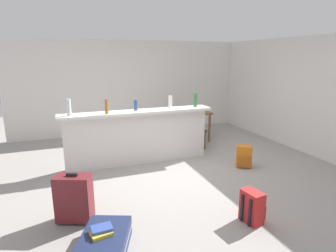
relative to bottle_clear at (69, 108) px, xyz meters
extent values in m
cube|color=gray|center=(1.82, -0.53, -1.23)|extent=(13.00, 13.00, 0.05)
cube|color=silver|center=(1.82, 2.52, 0.04)|extent=(6.60, 0.10, 2.50)
cube|color=silver|center=(4.87, -0.23, 0.04)|extent=(0.10, 6.00, 2.50)
cube|color=silver|center=(1.25, 0.04, -0.70)|extent=(2.80, 0.20, 1.01)
cube|color=white|center=(1.25, 0.04, -0.17)|extent=(2.96, 0.40, 0.05)
cylinder|color=silver|center=(0.00, 0.00, 0.00)|extent=(0.07, 0.07, 0.30)
cylinder|color=#9E661E|center=(0.64, -0.05, -0.01)|extent=(0.06, 0.06, 0.27)
cylinder|color=#284C89|center=(1.22, 0.10, -0.05)|extent=(0.07, 0.07, 0.20)
cylinder|color=silver|center=(1.92, 0.06, -0.02)|extent=(0.07, 0.07, 0.25)
cylinder|color=#2D6B38|center=(2.48, 0.06, -0.01)|extent=(0.07, 0.07, 0.28)
cube|color=brown|center=(2.76, 1.16, -0.49)|extent=(1.10, 0.80, 0.04)
cylinder|color=brown|center=(2.27, 0.82, -0.86)|extent=(0.06, 0.06, 0.70)
cylinder|color=brown|center=(3.25, 0.82, -0.86)|extent=(0.06, 0.06, 0.70)
cylinder|color=brown|center=(2.27, 1.50, -0.86)|extent=(0.06, 0.06, 0.70)
cylinder|color=brown|center=(3.25, 1.50, -0.86)|extent=(0.06, 0.06, 0.70)
cube|color=#4C331E|center=(2.72, 0.51, -0.78)|extent=(0.43, 0.43, 0.04)
cube|color=#4C331E|center=(2.74, 0.68, -0.52)|extent=(0.40, 0.07, 0.48)
cylinder|color=#4C331E|center=(2.55, 0.36, -1.00)|extent=(0.04, 0.04, 0.41)
cylinder|color=#4C331E|center=(2.87, 0.33, -1.00)|extent=(0.04, 0.04, 0.41)
cylinder|color=#4C331E|center=(2.58, 0.68, -1.00)|extent=(0.04, 0.04, 0.41)
cylinder|color=#4C331E|center=(2.90, 0.65, -1.00)|extent=(0.04, 0.04, 0.41)
cube|color=#1E284C|center=(0.22, -2.38, -1.10)|extent=(0.70, 0.81, 0.22)
cube|color=gray|center=(0.22, -2.38, -1.10)|extent=(0.72, 0.83, 0.02)
cube|color=#2D2D33|center=(0.37, -2.00, -1.10)|extent=(0.22, 0.20, 0.02)
cube|color=orange|center=(3.08, -0.87, -1.00)|extent=(0.33, 0.30, 0.42)
cube|color=#AB5918|center=(3.02, -0.97, -1.07)|extent=(0.22, 0.16, 0.19)
cube|color=black|center=(3.07, -0.75, -1.02)|extent=(0.04, 0.04, 0.36)
cube|color=black|center=(3.19, -0.82, -1.02)|extent=(0.04, 0.04, 0.36)
cube|color=red|center=(2.06, -2.48, -1.00)|extent=(0.22, 0.30, 0.42)
cube|color=maroon|center=(2.17, -2.46, -1.07)|extent=(0.09, 0.23, 0.19)
cube|color=black|center=(1.97, -2.56, -1.02)|extent=(0.03, 0.04, 0.36)
cube|color=black|center=(1.95, -2.42, -1.02)|extent=(0.03, 0.04, 0.36)
cube|color=maroon|center=(-0.05, -1.68, -0.88)|extent=(0.50, 0.39, 0.60)
cylinder|color=black|center=(0.12, -1.75, -1.18)|extent=(0.07, 0.05, 0.06)
cylinder|color=black|center=(-0.23, -1.60, -1.18)|extent=(0.07, 0.05, 0.06)
cube|color=#232328|center=(-0.05, -1.68, -0.56)|extent=(0.14, 0.09, 0.04)
cube|color=gold|center=(0.18, -2.41, -0.97)|extent=(0.25, 0.20, 0.04)
cube|color=#334C99|center=(0.19, -2.37, -0.93)|extent=(0.23, 0.17, 0.03)
camera|label=1|loc=(-0.07, -5.10, 0.86)|focal=29.90mm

